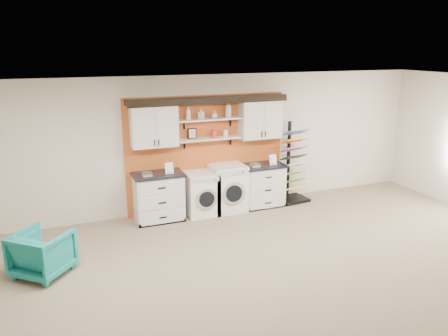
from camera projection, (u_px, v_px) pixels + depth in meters
name	position (u px, v px, depth m)	size (l,w,h in m)	color
floor	(306.00, 304.00, 5.85)	(10.00, 10.00, 0.00)	gray
ceiling	(318.00, 94.00, 5.10)	(10.00, 10.00, 0.00)	white
wall_back	(206.00, 143.00, 9.06)	(10.00, 10.00, 0.00)	beige
accent_panel	(207.00, 153.00, 9.08)	(3.40, 0.07, 2.40)	#BA531F
upper_cabinet_left	(154.00, 125.00, 8.35)	(0.90, 0.35, 0.84)	silver
upper_cabinet_right	(260.00, 118.00, 9.15)	(0.90, 0.35, 0.84)	silver
shelf_lower	(209.00, 139.00, 8.85)	(1.32, 0.28, 0.03)	silver
shelf_upper	(209.00, 119.00, 8.74)	(1.32, 0.28, 0.03)	silver
crown_molding	(209.00, 99.00, 8.64)	(3.30, 0.41, 0.13)	black
picture_frame	(192.00, 134.00, 8.73)	(0.18, 0.02, 0.22)	black
canister_red	(214.00, 134.00, 8.86)	(0.11, 0.11, 0.16)	red
canister_cream	(225.00, 133.00, 8.95)	(0.10, 0.10, 0.14)	silver
base_cabinet_left	(159.00, 197.00, 8.59)	(0.99, 0.66, 0.96)	silver
base_cabinet_right	(262.00, 185.00, 9.39)	(0.94, 0.66, 0.92)	silver
washer	(201.00, 193.00, 8.91)	(0.63, 0.71, 0.89)	white
dryer	(228.00, 188.00, 9.10)	(0.70, 0.71, 0.98)	white
sample_rack	(292.00, 177.00, 9.67)	(0.70, 0.61, 1.77)	black
armchair	(43.00, 253.00, 6.56)	(0.73, 0.76, 0.69)	#128482
soap_bottle_a	(188.00, 113.00, 8.55)	(0.10, 0.10, 0.26)	silver
soap_bottle_b	(201.00, 114.00, 8.65)	(0.09, 0.10, 0.21)	silver
soap_bottle_c	(214.00, 115.00, 8.75)	(0.12, 0.12, 0.15)	silver
soap_bottle_d	(228.00, 109.00, 8.83)	(0.13, 0.13, 0.34)	silver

